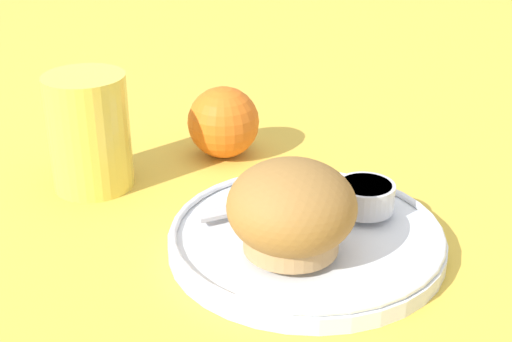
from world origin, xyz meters
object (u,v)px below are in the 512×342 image
at_px(muffin, 292,211).
at_px(butter_knife, 281,199).
at_px(orange_fruit, 223,122).
at_px(juice_glass, 89,132).

bearing_deg(muffin, butter_knife, 59.11).
xyz_separation_m(muffin, orange_fruit, (0.07, 0.21, -0.02)).
xyz_separation_m(butter_knife, juice_glass, (-0.11, 0.16, 0.03)).
xyz_separation_m(orange_fruit, juice_glass, (-0.14, 0.01, 0.02)).
xyz_separation_m(butter_knife, orange_fruit, (0.03, 0.15, 0.02)).
relative_size(butter_knife, juice_glass, 1.39).
xyz_separation_m(muffin, butter_knife, (0.04, 0.07, -0.03)).
height_order(muffin, orange_fruit, muffin).
bearing_deg(muffin, orange_fruit, 70.92).
bearing_deg(muffin, juice_glass, 106.60).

